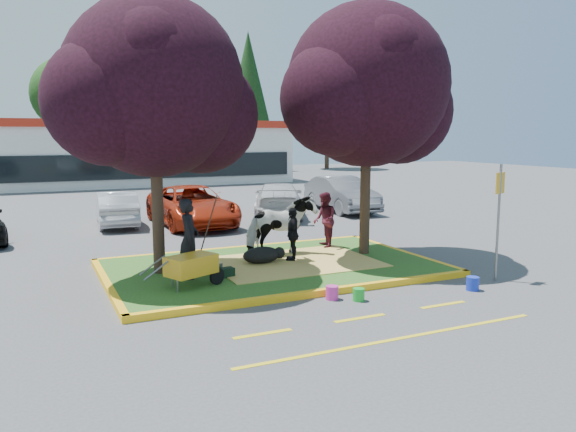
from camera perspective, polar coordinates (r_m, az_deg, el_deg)
name	(u,v)px	position (r m, az deg, el deg)	size (l,w,h in m)	color
ground	(272,270)	(14.49, -1.60, -5.53)	(90.00, 90.00, 0.00)	#424244
median_island	(272,267)	(14.48, -1.60, -5.24)	(8.00, 5.00, 0.15)	#25571B
curb_near	(320,293)	(12.23, 3.24, -7.80)	(8.30, 0.16, 0.15)	yellow
curb_far	(238,249)	(16.82, -5.10, -3.35)	(8.30, 0.16, 0.15)	yellow
curb_left	(107,285)	(13.44, -17.89, -6.71)	(0.16, 5.30, 0.15)	yellow
curb_right	(403,253)	(16.48, 11.56, -3.73)	(0.16, 5.30, 0.15)	yellow
straw_bedding	(293,262)	(14.70, 0.55, -4.70)	(4.20, 3.00, 0.01)	#E5CB5E
tree_purple_left	(155,95)	(13.62, -13.37, 11.85)	(5.06, 4.20, 6.51)	black
tree_purple_right	(368,93)	(15.65, 8.15, 12.24)	(5.30, 4.40, 6.82)	black
fire_lane_stripe_a	(263,334)	(10.04, -2.59, -11.87)	(1.10, 0.12, 0.01)	yellow
fire_lane_stripe_b	(360,318)	(10.91, 7.32, -10.26)	(1.10, 0.12, 0.01)	yellow
fire_lane_stripe_c	(443,305)	(12.06, 15.48, -8.69)	(1.10, 0.12, 0.01)	yellow
fire_lane_long	(398,339)	(9.98, 11.08, -12.15)	(6.00, 0.10, 0.01)	yellow
retail_building	(143,151)	(41.62, -14.56, 6.38)	(20.40, 8.40, 4.40)	silver
treeline	(109,83)	(51.17, -17.68, 12.71)	(46.58, 7.80, 14.63)	black
cow	(281,226)	(15.34, -0.71, -1.05)	(0.89, 1.95, 1.64)	white
calf	(261,255)	(14.55, -2.71, -3.99)	(1.01, 0.57, 0.44)	black
handler	(189,238)	(13.16, -10.01, -2.26)	(0.68, 0.44, 1.86)	black
visitor_a	(325,220)	(16.55, 3.73, -0.39)	(0.79, 0.62, 1.63)	#4F1624
visitor_b	(293,234)	(14.79, 0.48, -1.85)	(0.83, 0.35, 1.41)	black
wheelbarrow	(192,265)	(12.41, -9.75, -4.97)	(1.87, 1.01, 0.71)	black
gear_bag_dark	(196,266)	(13.78, -9.30, -5.04)	(0.62, 0.34, 0.32)	black
gear_bag_green	(225,273)	(13.28, -6.39, -5.73)	(0.40, 0.25, 0.21)	black
sign_post	(499,208)	(14.09, 20.64, 0.73)	(0.38, 0.15, 2.78)	slate
bucket_green	(359,295)	(11.96, 7.19, -7.93)	(0.25, 0.25, 0.27)	green
bucket_pink	(332,293)	(12.00, 4.50, -7.77)	(0.27, 0.27, 0.29)	#D62F99
bucket_blue	(473,284)	(13.30, 18.24, -6.54)	(0.29, 0.29, 0.31)	#1730BC
car_silver	(117,208)	(22.37, -17.02, 0.75)	(1.40, 4.01, 1.32)	#A9ABB1
car_red	(192,206)	(21.78, -9.73, 1.05)	(2.51, 5.44, 1.51)	#A1250D
car_white	(278,200)	(23.77, -0.98, 1.67)	(2.00, 4.93, 1.43)	silver
car_grey	(341,194)	(25.43, 5.43, 2.23)	(1.66, 4.76, 1.57)	slate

